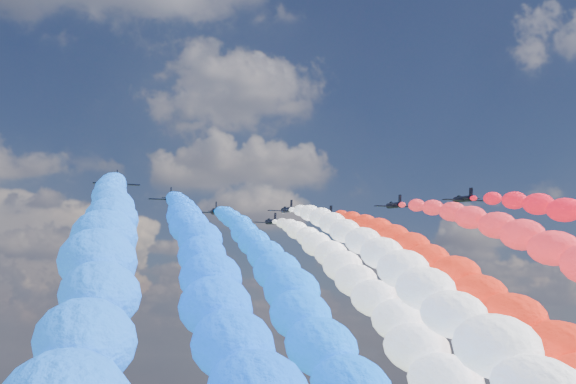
{
  "coord_description": "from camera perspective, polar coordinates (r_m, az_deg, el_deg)",
  "views": [
    {
      "loc": [
        -31.0,
        -141.07,
        66.97
      ],
      "look_at": [
        0.0,
        4.0,
        98.1
      ],
      "focal_mm": 48.52,
      "sensor_mm": 36.0,
      "label": 1
    }
  ],
  "objects": [
    {
      "name": "jet_4",
      "position": [
        173.83,
        -1.25,
        -2.2
      ],
      "size": [
        8.46,
        11.25,
        3.99
      ],
      "primitive_type": null,
      "rotation": [
        0.16,
        0.0,
        0.05
      ],
      "color": "black"
    },
    {
      "name": "trail_5",
      "position": [
        112.71,
        9.85,
        -5.99
      ],
      "size": [
        6.86,
        105.27,
        41.37
      ],
      "primitive_type": null,
      "color": "red"
    },
    {
      "name": "jet_2",
      "position": [
        162.11,
        -5.41,
        -1.45
      ],
      "size": [
        8.29,
        11.12,
        3.99
      ],
      "primitive_type": null,
      "rotation": [
        0.16,
        0.0,
        -0.03
      ],
      "color": "black"
    },
    {
      "name": "trail_3",
      "position": [
        105.6,
        6.03,
        -5.72
      ],
      "size": [
        6.86,
        105.27,
        41.37
      ],
      "primitive_type": null,
      "color": "white"
    },
    {
      "name": "jet_3",
      "position": [
        159.57,
        -0.06,
        -1.33
      ],
      "size": [
        8.09,
        10.98,
        3.99
      ],
      "primitive_type": null,
      "rotation": [
        0.16,
        0.0,
        0.02
      ],
      "color": "black"
    },
    {
      "name": "jet_0",
      "position": [
        137.54,
        -12.47,
        0.66
      ],
      "size": [
        8.17,
        11.03,
        3.99
      ],
      "primitive_type": null,
      "rotation": [
        0.16,
        0.0,
        0.02
      ],
      "color": "black"
    },
    {
      "name": "trail_0",
      "position": [
        81.54,
        -13.12,
        -3.67
      ],
      "size": [
        6.86,
        105.27,
        41.37
      ],
      "primitive_type": null,
      "color": "blue"
    },
    {
      "name": "trail_4",
      "position": [
        119.62,
        3.58,
        -6.47
      ],
      "size": [
        6.86,
        105.27,
        41.37
      ],
      "primitive_type": null,
      "color": "white"
    },
    {
      "name": "jet_1",
      "position": [
        149.5,
        -8.68,
        -0.48
      ],
      "size": [
        7.93,
        10.86,
        3.99
      ],
      "primitive_type": null,
      "rotation": [
        0.16,
        0.0,
        0.0
      ],
      "color": "black"
    },
    {
      "name": "jet_6",
      "position": [
        155.97,
        7.79,
        -0.98
      ],
      "size": [
        8.32,
        11.15,
        3.99
      ],
      "primitive_type": null,
      "rotation": [
        0.16,
        0.0,
        -0.04
      ],
      "color": "black"
    },
    {
      "name": "jet_5",
      "position": [
        165.74,
        2.75,
        -1.72
      ],
      "size": [
        8.53,
        11.29,
        3.99
      ],
      "primitive_type": null,
      "rotation": [
        0.16,
        0.0,
        0.06
      ],
      "color": "black"
    },
    {
      "name": "jet_7",
      "position": [
        151.96,
        12.71,
        -0.51
      ],
      "size": [
        8.18,
        11.05,
        3.99
      ],
      "primitive_type": null,
      "rotation": [
        0.16,
        0.0,
        -0.02
      ],
      "color": "black"
    },
    {
      "name": "trail_1",
      "position": [
        93.79,
        -6.97,
        -4.93
      ],
      "size": [
        6.86,
        105.27,
        41.37
      ],
      "primitive_type": null,
      "color": "blue"
    },
    {
      "name": "trail_6",
      "position": [
        105.03,
        18.01,
        -5.17
      ],
      "size": [
        6.86,
        105.27,
        41.37
      ],
      "primitive_type": null,
      "color": "red"
    },
    {
      "name": "trail_2",
      "position": [
        106.93,
        -2.19,
        -5.85
      ],
      "size": [
        6.86,
        105.27,
        41.37
      ],
      "primitive_type": null,
      "color": "blue"
    }
  ]
}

